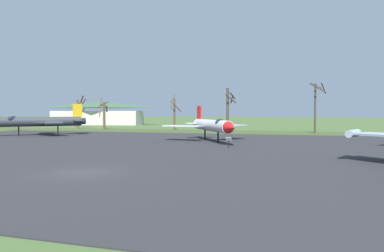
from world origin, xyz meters
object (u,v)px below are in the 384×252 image
(info_placard_rear_left, at_px, (229,141))
(visitor_building, at_px, (98,113))
(jet_fighter_rear_left, at_px, (212,125))
(jet_fighter_rear_center, at_px, (37,121))

(info_placard_rear_left, bearing_deg, visitor_building, 130.85)
(jet_fighter_rear_left, height_order, visitor_building, visitor_building)
(jet_fighter_rear_left, height_order, info_placard_rear_left, jet_fighter_rear_left)
(info_placard_rear_left, xyz_separation_m, visitor_building, (-51.88, 60.00, 2.71))
(visitor_building, bearing_deg, jet_fighter_rear_center, -69.12)
(jet_fighter_rear_left, bearing_deg, info_placard_rear_left, -64.52)
(jet_fighter_rear_center, relative_size, jet_fighter_rear_left, 0.95)
(jet_fighter_rear_center, height_order, visitor_building, visitor_building)
(jet_fighter_rear_left, xyz_separation_m, visitor_building, (-48.36, 52.61, 1.35))
(jet_fighter_rear_center, xyz_separation_m, info_placard_rear_left, (33.55, -11.95, -1.50))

